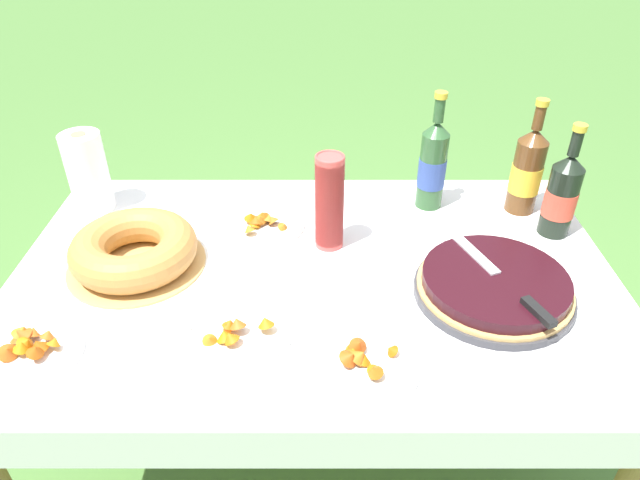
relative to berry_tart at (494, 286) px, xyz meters
name	(u,v)px	position (x,y,z in m)	size (l,w,h in m)	color
ground_plane	(315,456)	(-0.41, 0.09, -0.76)	(16.00, 16.00, 0.00)	#4C7A38
garden_table	(314,296)	(-0.41, 0.09, -0.11)	(1.45, 0.92, 0.73)	#A87A47
tablecloth	(314,277)	(-0.41, 0.09, -0.04)	(1.46, 0.93, 0.10)	white
berry_tart	(494,286)	(0.00, 0.00, 0.00)	(0.36, 0.36, 0.06)	#38383D
serving_knife	(505,281)	(0.01, -0.03, 0.04)	(0.16, 0.36, 0.01)	silver
bundt_cake	(134,250)	(-0.85, 0.12, 0.02)	(0.33, 0.33, 0.10)	tan
cup_stack	(330,203)	(-0.37, 0.21, 0.10)	(0.07, 0.07, 0.25)	#E04C47
cider_bottle_green	(433,165)	(-0.08, 0.41, 0.10)	(0.08, 0.08, 0.34)	#2D562D
cider_bottle_amber	(527,171)	(0.17, 0.38, 0.09)	(0.08, 0.08, 0.33)	brown
juice_bottle_red	(562,195)	(0.23, 0.27, 0.09)	(0.08, 0.08, 0.31)	black
snack_plate_near	(361,362)	(-0.32, -0.22, -0.02)	(0.23, 0.23, 0.06)	white
snack_plate_left	(262,223)	(-0.55, 0.29, -0.02)	(0.23, 0.23, 0.05)	white
snack_plate_right	(238,333)	(-0.57, -0.14, -0.02)	(0.22, 0.22, 0.05)	white
snack_plate_far	(30,349)	(-0.98, -0.19, -0.01)	(0.21, 0.21, 0.06)	white
paper_towel_roll	(88,172)	(-1.04, 0.39, 0.08)	(0.11, 0.11, 0.23)	white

